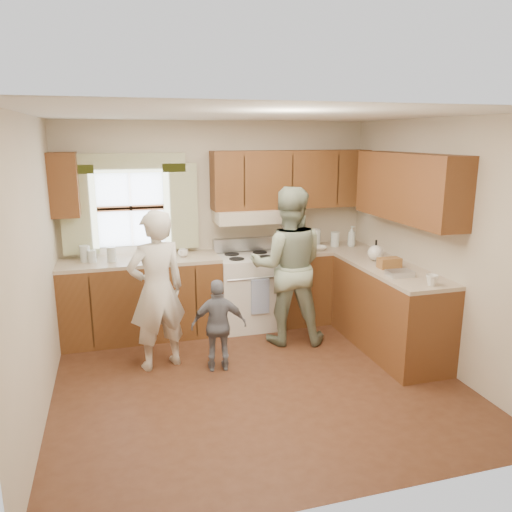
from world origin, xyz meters
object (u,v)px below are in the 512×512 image
object	(u,v)px
woman_right	(288,266)
child	(219,325)
stove	(249,290)
woman_left	(157,290)

from	to	relation	value
woman_right	child	bearing A→B (deg)	44.72
stove	child	bearing A→B (deg)	-118.93
child	woman_left	bearing A→B (deg)	-15.00
woman_right	child	xyz separation A→B (m)	(-0.91, -0.51, -0.42)
woman_right	child	world-z (taller)	woman_right
stove	woman_left	distance (m)	1.50
woman_left	child	xyz separation A→B (m)	(0.58, -0.24, -0.34)
stove	woman_left	world-z (taller)	woman_left
woman_right	child	distance (m)	1.12
child	stove	bearing A→B (deg)	-110.92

